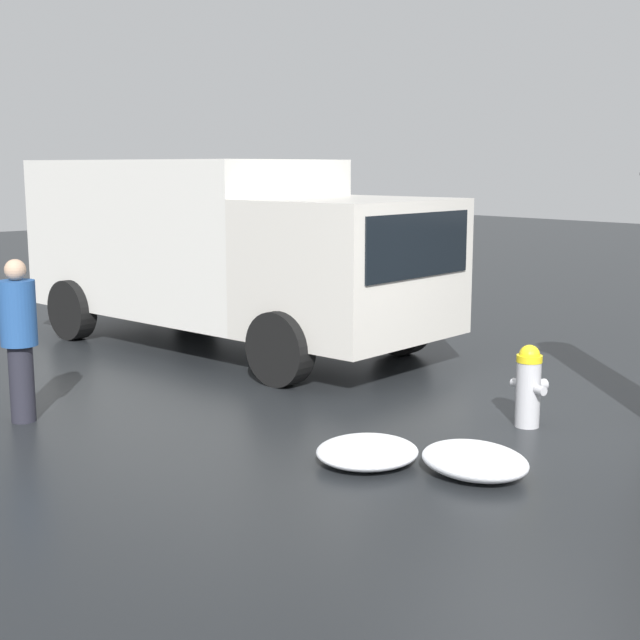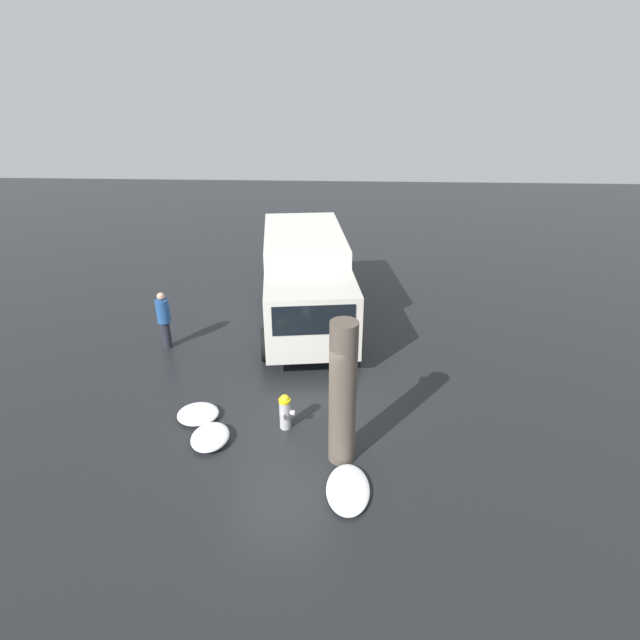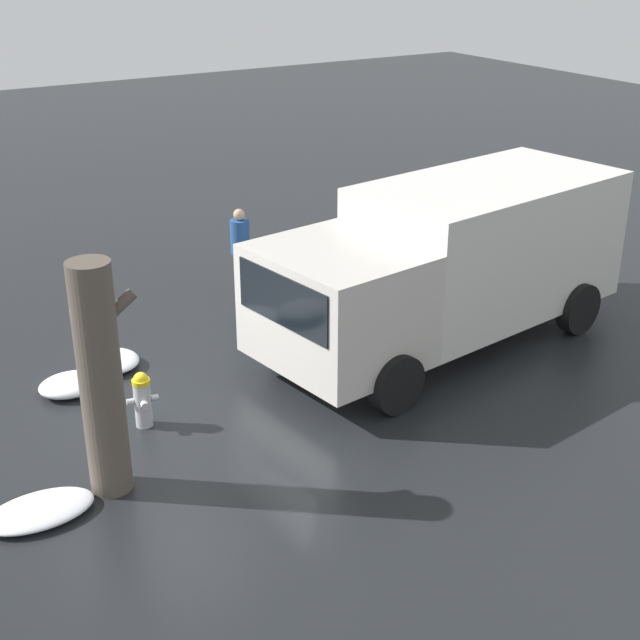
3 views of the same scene
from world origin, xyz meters
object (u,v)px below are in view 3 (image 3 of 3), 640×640
Objects in this scene: fire_hydrant at (143,399)px; pedestrian at (240,248)px; tree_trunk at (101,380)px; delivery_truck at (451,260)px.

pedestrian is at bearing 148.30° from fire_hydrant.
fire_hydrant is 0.28× the size of tree_trunk.
tree_trunk is (-0.91, -1.23, 1.10)m from fire_hydrant.
tree_trunk reaches higher than fire_hydrant.
tree_trunk reaches higher than pedestrian.
pedestrian is (4.37, 5.01, -0.62)m from tree_trunk.
fire_hydrant is 1.88m from tree_trunk.
pedestrian is at bearing 48.87° from tree_trunk.
tree_trunk is at bearing -25.62° from fire_hydrant.
delivery_truck is (6.34, 1.22, -0.06)m from tree_trunk.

